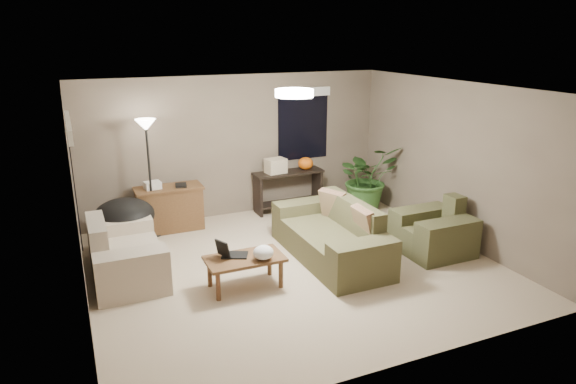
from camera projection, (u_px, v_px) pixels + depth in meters
name	position (u px, v px, depth m)	size (l,w,h in m)	color
room_shell	(294.00, 182.00, 6.94)	(5.50, 5.50, 5.50)	#C2AB90
main_sofa	(332.00, 239.00, 7.52)	(0.95, 2.20, 0.85)	#4D4A2E
throw_pillows	(348.00, 213.00, 7.51)	(0.40, 1.38, 0.47)	#8C7251
loveseat	(124.00, 256.00, 6.92)	(0.90, 1.60, 0.85)	beige
armchair	(434.00, 233.00, 7.72)	(0.95, 1.00, 0.85)	#49492C
coffee_table	(245.00, 262.00, 6.61)	(1.00, 0.55, 0.42)	brown
laptop	(230.00, 252.00, 6.60)	(0.44, 0.35, 0.24)	black
plastic_bag	(263.00, 253.00, 6.51)	(0.26, 0.24, 0.19)	white
desk	(170.00, 208.00, 8.56)	(1.10, 0.50, 0.75)	brown
desk_papers	(159.00, 185.00, 8.37)	(0.70, 0.29, 0.12)	silver
console_table	(288.00, 188.00, 9.50)	(1.30, 0.40, 0.75)	black
pumpkin	(306.00, 163.00, 9.50)	(0.28, 0.28, 0.23)	orange
cardboard_box	(276.00, 166.00, 9.27)	(0.35, 0.26, 0.26)	beige
papasan_chair	(125.00, 221.00, 7.75)	(1.10, 1.10, 0.80)	black
floor_lamp	(147.00, 139.00, 7.99)	(0.32, 0.32, 1.91)	black
ceiling_fixture	(294.00, 93.00, 6.59)	(0.50, 0.50, 0.10)	white
houseplant	(366.00, 185.00, 9.53)	(1.11, 1.23, 0.96)	#2D5923
cat_scratching_post	(435.00, 229.00, 8.11)	(0.32, 0.32, 0.50)	tan
window_left	(71.00, 158.00, 6.01)	(0.05, 1.56, 1.33)	black
window_back	(303.00, 112.00, 9.45)	(1.06, 0.05, 1.33)	black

